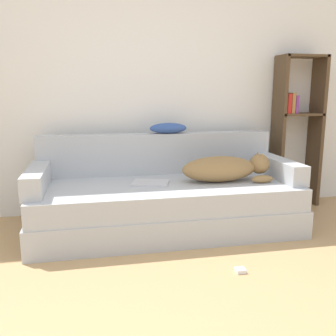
{
  "coord_description": "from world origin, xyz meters",
  "views": [
    {
      "loc": [
        -0.44,
        -1.48,
        1.19
      ],
      "look_at": [
        0.17,
        1.49,
        0.57
      ],
      "focal_mm": 40.0,
      "sensor_mm": 36.0,
      "label": 1
    }
  ],
  "objects_px": {
    "laptop": "(151,183)",
    "bookshelf": "(297,123)",
    "dog": "(225,168)",
    "throw_pillow": "(168,128)",
    "couch": "(166,207)",
    "power_adapter": "(240,270)"
  },
  "relations": [
    {
      "from": "throw_pillow",
      "to": "bookshelf",
      "type": "relative_size",
      "value": 0.23
    },
    {
      "from": "laptop",
      "to": "bookshelf",
      "type": "relative_size",
      "value": 0.23
    },
    {
      "from": "dog",
      "to": "throw_pillow",
      "type": "bearing_deg",
      "value": 133.63
    },
    {
      "from": "laptop",
      "to": "throw_pillow",
      "type": "bearing_deg",
      "value": 76.69
    },
    {
      "from": "power_adapter",
      "to": "laptop",
      "type": "bearing_deg",
      "value": 117.72
    },
    {
      "from": "dog",
      "to": "throw_pillow",
      "type": "xyz_separation_m",
      "value": [
        -0.41,
        0.43,
        0.32
      ]
    },
    {
      "from": "throw_pillow",
      "to": "couch",
      "type": "bearing_deg",
      "value": -104.69
    },
    {
      "from": "throw_pillow",
      "to": "bookshelf",
      "type": "height_order",
      "value": "bookshelf"
    },
    {
      "from": "laptop",
      "to": "power_adapter",
      "type": "xyz_separation_m",
      "value": [
        0.46,
        -0.88,
        -0.41
      ]
    },
    {
      "from": "dog",
      "to": "couch",
      "type": "bearing_deg",
      "value": 175.2
    },
    {
      "from": "dog",
      "to": "laptop",
      "type": "relative_size",
      "value": 2.22
    },
    {
      "from": "laptop",
      "to": "throw_pillow",
      "type": "relative_size",
      "value": 1.01
    },
    {
      "from": "dog",
      "to": "bookshelf",
      "type": "height_order",
      "value": "bookshelf"
    },
    {
      "from": "couch",
      "to": "bookshelf",
      "type": "bearing_deg",
      "value": 17.93
    },
    {
      "from": "throw_pillow",
      "to": "power_adapter",
      "type": "relative_size",
      "value": 5.49
    },
    {
      "from": "dog",
      "to": "throw_pillow",
      "type": "relative_size",
      "value": 2.24
    },
    {
      "from": "dog",
      "to": "laptop",
      "type": "height_order",
      "value": "dog"
    },
    {
      "from": "power_adapter",
      "to": "dog",
      "type": "bearing_deg",
      "value": 77.65
    },
    {
      "from": "couch",
      "to": "throw_pillow",
      "type": "relative_size",
      "value": 6.35
    },
    {
      "from": "couch",
      "to": "laptop",
      "type": "height_order",
      "value": "laptop"
    },
    {
      "from": "bookshelf",
      "to": "throw_pillow",
      "type": "bearing_deg",
      "value": -176.37
    },
    {
      "from": "throw_pillow",
      "to": "dog",
      "type": "bearing_deg",
      "value": -46.37
    }
  ]
}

